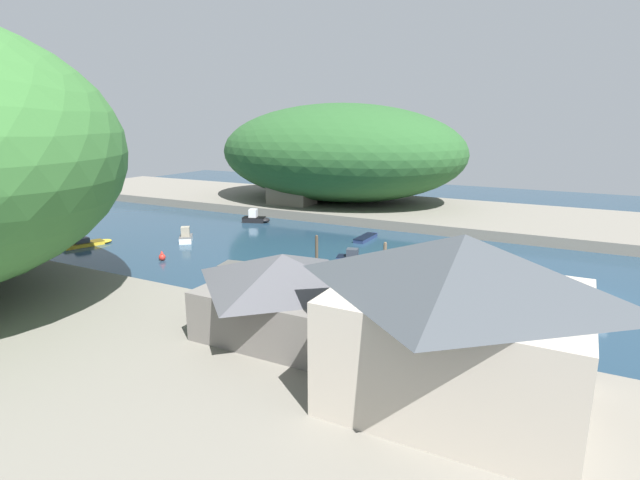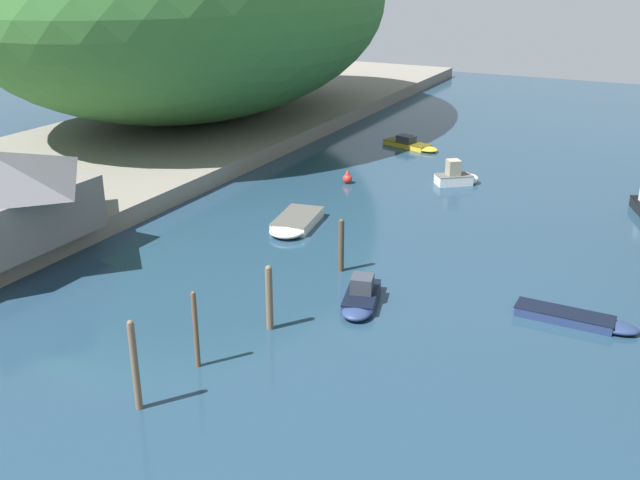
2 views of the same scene
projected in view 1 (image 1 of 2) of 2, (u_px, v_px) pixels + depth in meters
The scene contains 20 objects.
water_surface at pixel (275, 252), 53.31m from camera, with size 130.00×130.00×0.00m, color #1E384C.
left_bank at pixel (33, 346), 30.02m from camera, with size 22.00×120.00×1.24m.
right_bank at pixel (371, 208), 76.31m from camera, with size 22.00×120.00×1.24m.
hillside_right at pixel (339, 152), 78.02m from camera, with size 28.28×39.60×15.04m.
waterfront_building at pixel (460, 316), 22.47m from camera, with size 9.81×11.51×7.83m.
boathouse_shed at pixel (283, 291), 30.30m from camera, with size 8.58×9.03×4.84m.
right_bank_cottage at pixel (292, 189), 75.60m from camera, with size 4.71×7.09×4.55m.
boat_open_rowboat at pixel (88, 243), 56.19m from camera, with size 5.53×3.12×0.98m.
boat_moored_right at pixel (357, 258), 49.87m from camera, with size 2.43×4.25×1.30m.
boat_small_dinghy at pixel (368, 237), 59.38m from camera, with size 5.38×1.33×0.45m.
boat_white_cruiser at pixel (248, 268), 46.66m from camera, with size 3.00×5.40×0.61m.
boat_cabin_cruiser at pixel (186, 237), 57.98m from camera, with size 3.33×3.01×1.83m.
boat_red_skiff at pixel (256, 218), 68.76m from camera, with size 2.76×4.06×1.82m.
mooring_post_nearest at pixel (464, 270), 41.10m from camera, with size 0.26×0.26×3.65m.
mooring_post_second at pixel (425, 265), 42.83m from camera, with size 0.21×0.21×3.35m.
mooring_post_middle at pixel (385, 258), 45.54m from camera, with size 0.32×0.32×3.07m.
mooring_post_farthest at pixel (317, 249), 48.88m from camera, with size 0.30×0.30×2.91m.
channel_buoy_near at pixel (162, 257), 50.24m from camera, with size 0.68×0.68×1.02m.
person_on_quay at pixel (447, 335), 27.81m from camera, with size 0.33×0.43×1.69m.
person_by_boathouse at pixel (333, 309), 31.54m from camera, with size 0.28×0.41×1.69m.
Camera 1 is at (-43.31, 1.78, 13.96)m, focal length 28.00 mm.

